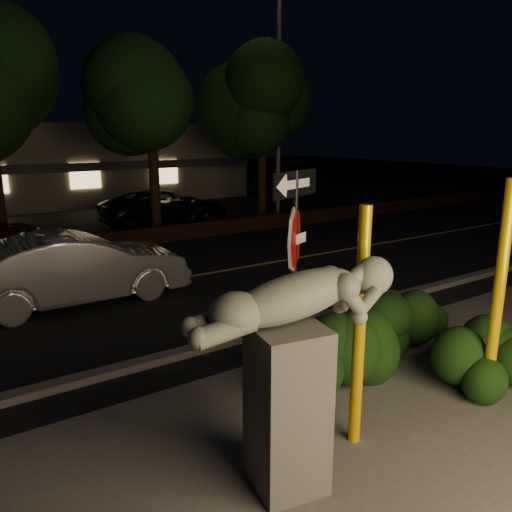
{
  "coord_description": "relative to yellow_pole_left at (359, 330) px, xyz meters",
  "views": [
    {
      "loc": [
        -4.4,
        -4.1,
        3.62
      ],
      "look_at": [
        0.06,
        2.6,
        1.6
      ],
      "focal_mm": 35.0,
      "sensor_mm": 36.0,
      "label": 1
    }
  ],
  "objects": [
    {
      "name": "ground",
      "position": [
        0.5,
        10.36,
        -1.43
      ],
      "size": [
        90.0,
        90.0,
        0.0
      ],
      "primitive_type": "plane",
      "color": "black",
      "rests_on": "ground"
    },
    {
      "name": "tree_far_d",
      "position": [
        8.0,
        13.66,
        3.99
      ],
      "size": [
        4.4,
        4.4,
        7.42
      ],
      "color": "black",
      "rests_on": "ground"
    },
    {
      "name": "curb",
      "position": [
        0.5,
        3.26,
        -1.37
      ],
      "size": [
        80.0,
        0.25,
        0.12
      ],
      "primitive_type": "cube",
      "color": "#4C4944",
      "rests_on": "ground"
    },
    {
      "name": "streetlight",
      "position": [
        8.11,
        13.01,
        4.55
      ],
      "size": [
        1.51,
        0.47,
        10.05
      ],
      "rotation": [
        0.0,
        0.0,
        -0.13
      ],
      "color": "#4A4A4F",
      "rests_on": "ground"
    },
    {
      "name": "yellow_pole_right",
      "position": [
        2.2,
        -0.33,
        0.1
      ],
      "size": [
        0.15,
        0.15,
        3.05
      ],
      "primitive_type": "cylinder",
      "color": "#FFC604",
      "rests_on": "ground"
    },
    {
      "name": "hedge_center",
      "position": [
        0.83,
        1.32,
        -0.86
      ],
      "size": [
        2.4,
        1.7,
        1.14
      ],
      "primitive_type": "ellipsoid",
      "rotation": [
        0.0,
        0.0,
        -0.34
      ],
      "color": "black",
      "rests_on": "ground"
    },
    {
      "name": "silver_sedan",
      "position": [
        -1.4,
        6.95,
        -0.66
      ],
      "size": [
        4.66,
        1.63,
        1.53
      ],
      "primitive_type": "imported",
      "rotation": [
        0.0,
        0.0,
        1.57
      ],
      "color": "#B7B6BB",
      "rests_on": "ground"
    },
    {
      "name": "tree_far_c",
      "position": [
        3.0,
        13.16,
        4.23
      ],
      "size": [
        4.8,
        4.8,
        7.84
      ],
      "color": "black",
      "rests_on": "ground"
    },
    {
      "name": "road",
      "position": [
        0.5,
        7.36,
        -1.42
      ],
      "size": [
        80.0,
        8.0,
        0.01
      ],
      "primitive_type": "cube",
      "color": "black",
      "rests_on": "ground"
    },
    {
      "name": "yellow_pole_left",
      "position": [
        0.0,
        0.0,
        0.0
      ],
      "size": [
        0.14,
        0.14,
        2.86
      ],
      "primitive_type": "cylinder",
      "color": "#E4AC06",
      "rests_on": "ground"
    },
    {
      "name": "hedge_right",
      "position": [
        2.62,
        1.54,
        -0.83
      ],
      "size": [
        1.96,
        1.23,
        1.21
      ],
      "primitive_type": "ellipsoid",
      "rotation": [
        0.0,
        0.0,
        0.14
      ],
      "color": "black",
      "rests_on": "ground"
    },
    {
      "name": "sculpture",
      "position": [
        -1.1,
        -0.17,
        0.04
      ],
      "size": [
        2.24,
        0.95,
        2.38
      ],
      "rotation": [
        0.0,
        0.0,
        -0.18
      ],
      "color": "#4C4944",
      "rests_on": "ground"
    },
    {
      "name": "signpost",
      "position": [
        0.09,
        1.32,
        0.8
      ],
      "size": [
        1.0,
        0.42,
        3.13
      ],
      "rotation": [
        0.0,
        0.0,
        0.38
      ],
      "color": "black",
      "rests_on": "ground"
    },
    {
      "name": "building",
      "position": [
        0.5,
        25.34,
        0.57
      ],
      "size": [
        22.0,
        10.2,
        4.0
      ],
      "color": "slate",
      "rests_on": "ground"
    },
    {
      "name": "parking_lot",
      "position": [
        0.5,
        17.36,
        -1.42
      ],
      "size": [
        40.0,
        12.0,
        0.01
      ],
      "primitive_type": "cube",
      "color": "black",
      "rests_on": "ground"
    },
    {
      "name": "patio",
      "position": [
        0.5,
        -0.64,
        -1.42
      ],
      "size": [
        14.0,
        6.0,
        0.02
      ],
      "primitive_type": "cube",
      "color": "#4C4944",
      "rests_on": "ground"
    },
    {
      "name": "lane_marking",
      "position": [
        0.5,
        7.36,
        -1.41
      ],
      "size": [
        80.0,
        0.12,
        0.0
      ],
      "primitive_type": "cube",
      "color": "#B1AE46",
      "rests_on": "road"
    },
    {
      "name": "brick_wall",
      "position": [
        0.5,
        11.66,
        -1.18
      ],
      "size": [
        40.0,
        0.35,
        0.5
      ],
      "primitive_type": "cube",
      "color": "#3F2214",
      "rests_on": "ground"
    },
    {
      "name": "parked_car_dark",
      "position": [
        3.94,
        14.5,
        -0.74
      ],
      "size": [
        5.1,
        2.55,
        1.39
      ],
      "primitive_type": "imported",
      "rotation": [
        0.0,
        0.0,
        1.52
      ],
      "color": "black",
      "rests_on": "ground"
    },
    {
      "name": "hedge_far_right",
      "position": [
        2.57,
        -0.06,
        -0.94
      ],
      "size": [
        1.53,
        1.08,
        0.98
      ],
      "primitive_type": "ellipsoid",
      "rotation": [
        0.0,
        0.0,
        0.14
      ],
      "color": "black",
      "rests_on": "ground"
    }
  ]
}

